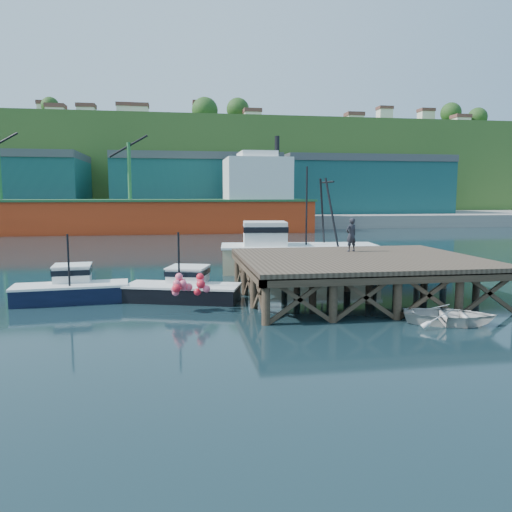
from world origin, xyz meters
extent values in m
plane|color=black|center=(0.00, 0.00, 0.00)|extent=(300.00, 300.00, 0.00)
cube|color=brown|center=(5.50, 0.00, 2.00)|extent=(12.00, 10.00, 0.25)
cube|color=#473828|center=(5.50, -4.85, 1.75)|extent=(12.00, 0.30, 0.35)
cylinder|color=#473828|center=(-0.20, -4.70, 0.80)|extent=(0.36, 0.36, 2.60)
cylinder|color=#473828|center=(-0.20, 4.70, 0.80)|extent=(0.36, 0.36, 2.60)
cylinder|color=#473828|center=(11.20, 4.70, 0.80)|extent=(0.36, 0.36, 2.60)
cube|color=gray|center=(0.00, 70.00, 1.00)|extent=(160.00, 40.00, 2.00)
cube|color=#185150|center=(0.00, 65.00, 6.50)|extent=(28.00, 16.00, 9.00)
cube|color=#185150|center=(30.00, 65.00, 6.50)|extent=(30.00, 16.00, 9.00)
cube|color=red|center=(-12.00, 48.00, 2.20)|extent=(55.00, 9.50, 4.40)
cube|color=#26592D|center=(-12.00, 48.00, 4.50)|extent=(55.50, 10.00, 0.30)
cube|color=silver|center=(8.00, 48.00, 7.50)|extent=(9.00, 9.00, 6.00)
cube|color=silver|center=(8.00, 48.00, 10.80)|extent=(5.00, 7.00, 1.20)
cylinder|color=black|center=(11.00, 48.00, 12.50)|extent=(0.70, 0.70, 2.50)
cube|color=#2D511E|center=(0.00, 100.00, 11.00)|extent=(220.00, 50.00, 22.00)
cube|color=black|center=(-8.95, 1.15, 0.42)|extent=(5.52, 2.44, 0.83)
cube|color=silver|center=(-8.95, 1.15, 0.85)|extent=(5.63, 2.49, 0.11)
cube|color=silver|center=(-9.04, 2.11, 1.25)|extent=(1.90, 1.90, 0.83)
cube|color=black|center=(-9.04, 2.11, 1.43)|extent=(2.01, 2.01, 0.28)
cylinder|color=black|center=(-8.90, 0.62, 2.13)|extent=(0.10, 0.10, 2.59)
cube|color=black|center=(-3.49, 0.54, 0.38)|extent=(5.90, 3.61, 0.77)
cube|color=silver|center=(-3.49, 0.54, 0.78)|extent=(6.02, 3.69, 0.10)
cube|color=silver|center=(-3.19, 1.49, 1.15)|extent=(2.31, 2.31, 0.77)
cube|color=black|center=(-3.19, 1.49, 1.32)|extent=(2.44, 2.44, 0.26)
cylinder|color=black|center=(-3.65, 0.01, 2.13)|extent=(0.10, 0.10, 2.73)
sphere|color=#F35977|center=(-3.61, -1.85, 0.94)|extent=(0.36, 0.36, 0.36)
sphere|color=#F35977|center=(-2.85, -1.68, 1.11)|extent=(0.36, 0.36, 0.36)
sphere|color=red|center=(-3.19, -2.10, 1.28)|extent=(0.36, 0.36, 0.36)
cube|color=#CBB383|center=(4.67, 9.12, 0.87)|extent=(10.91, 4.80, 1.73)
cube|color=silver|center=(4.67, 9.12, 1.78)|extent=(11.13, 5.01, 0.14)
cube|color=silver|center=(2.27, 9.12, 2.60)|extent=(3.16, 2.99, 1.73)
cube|color=black|center=(2.27, 9.12, 2.98)|extent=(3.27, 3.10, 0.38)
cylinder|color=black|center=(5.15, 9.12, 4.33)|extent=(0.12, 0.12, 5.77)
imported|color=silver|center=(7.27, -5.80, 0.38)|extent=(4.33, 3.72, 0.76)
imported|color=black|center=(5.93, 2.32, 3.07)|extent=(0.81, 0.67, 1.89)
camera|label=1|loc=(-3.77, -24.30, 5.29)|focal=35.00mm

